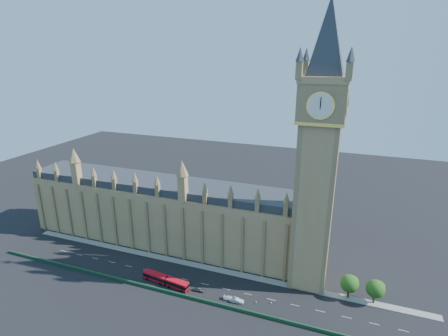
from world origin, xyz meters
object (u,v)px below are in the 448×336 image
(car_silver, at_px, (237,301))
(car_white, at_px, (230,298))
(car_grey, at_px, (199,290))
(red_bus, at_px, (166,280))

(car_silver, relative_size, car_white, 1.00)
(car_white, bearing_deg, car_grey, 81.37)
(car_grey, xyz_separation_m, car_silver, (14.08, -0.93, 0.09))
(red_bus, distance_m, car_white, 24.23)
(car_grey, height_order, car_silver, car_silver)
(car_grey, bearing_deg, car_white, -97.39)
(red_bus, xyz_separation_m, car_white, (24.21, -0.07, -0.99))
(red_bus, relative_size, car_grey, 4.90)
(car_grey, relative_size, car_silver, 0.85)
(car_silver, bearing_deg, car_white, 80.07)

